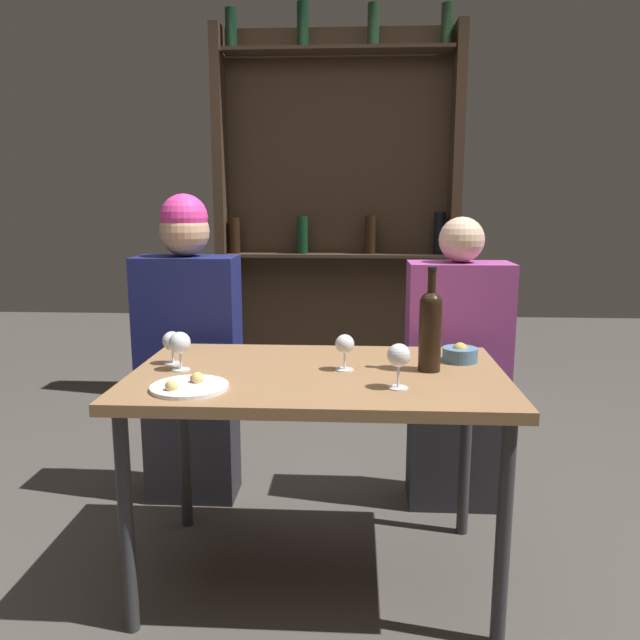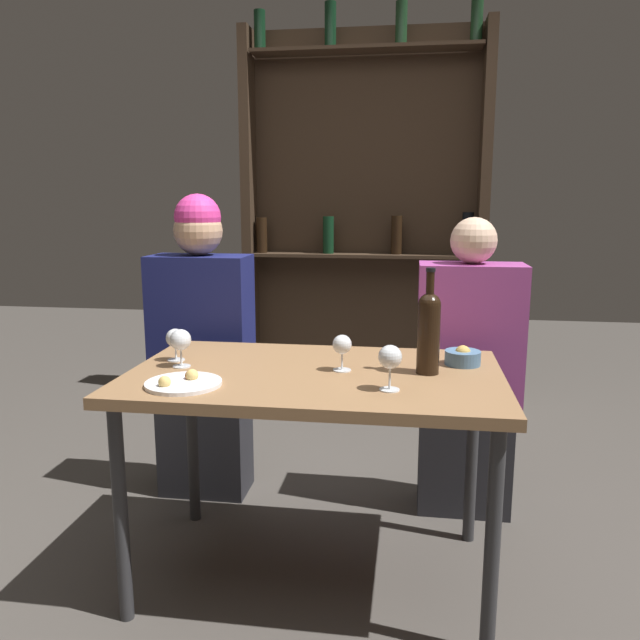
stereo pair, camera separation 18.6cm
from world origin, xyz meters
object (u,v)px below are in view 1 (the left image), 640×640
at_px(food_plate_0, 189,386).
at_px(seated_person_right, 456,374).
at_px(wine_glass_2, 172,342).
at_px(snack_bowl, 460,354).
at_px(wine_bottle, 430,327).
at_px(wine_glass_0, 399,357).
at_px(seated_person_left, 190,356).
at_px(wine_glass_3, 345,345).
at_px(wine_glass_1, 180,344).

distance_m(food_plate_0, seated_person_right, 1.22).
relative_size(wine_glass_2, snack_bowl, 0.94).
bearing_deg(food_plate_0, wine_bottle, 18.40).
height_order(wine_glass_2, food_plate_0, wine_glass_2).
height_order(wine_glass_0, seated_person_left, seated_person_left).
bearing_deg(seated_person_left, wine_glass_3, -39.49).
distance_m(wine_bottle, seated_person_right, 0.65).
bearing_deg(wine_glass_3, food_plate_0, -152.86).
xyz_separation_m(wine_glass_3, seated_person_right, (0.46, 0.55, -0.25)).
bearing_deg(wine_glass_2, wine_bottle, -2.43).
xyz_separation_m(snack_bowl, seated_person_left, (-1.07, 0.42, -0.13)).
bearing_deg(wine_glass_3, seated_person_left, 140.51).
height_order(wine_bottle, wine_glass_0, wine_bottle).
height_order(wine_glass_2, wine_glass_3, wine_glass_3).
bearing_deg(wine_glass_1, wine_glass_0, -13.08).
height_order(wine_bottle, snack_bowl, wine_bottle).
distance_m(wine_glass_2, wine_glass_3, 0.59).
bearing_deg(snack_bowl, wine_glass_3, -161.15).
bearing_deg(wine_glass_3, wine_glass_0, -49.99).
xyz_separation_m(wine_bottle, wine_glass_1, (-0.82, -0.04, -0.06)).
bearing_deg(wine_glass_3, snack_bowl, 18.85).
height_order(food_plate_0, seated_person_right, seated_person_right).
distance_m(snack_bowl, seated_person_left, 1.15).
distance_m(wine_glass_1, wine_glass_2, 0.09).
distance_m(wine_glass_2, seated_person_left, 0.54).
height_order(wine_glass_2, seated_person_left, seated_person_left).
height_order(wine_bottle, food_plate_0, wine_bottle).
bearing_deg(snack_bowl, wine_glass_2, -174.84).
distance_m(wine_glass_3, seated_person_left, 0.89).
relative_size(wine_bottle, snack_bowl, 2.83).
distance_m(wine_bottle, wine_glass_3, 0.28).
relative_size(wine_glass_0, wine_glass_1, 1.06).
bearing_deg(wine_bottle, snack_bowl, 46.22).
height_order(wine_glass_2, seated_person_right, seated_person_right).
distance_m(snack_bowl, seated_person_right, 0.46).
relative_size(wine_glass_1, food_plate_0, 0.56).
bearing_deg(food_plate_0, wine_glass_1, 111.96).
height_order(wine_glass_0, wine_glass_2, wine_glass_0).
relative_size(wine_bottle, wine_glass_3, 2.84).
distance_m(wine_bottle, food_plate_0, 0.79).
distance_m(wine_glass_0, wine_glass_1, 0.72).
bearing_deg(seated_person_left, wine_glass_2, -80.86).
xyz_separation_m(wine_bottle, seated_person_left, (-0.95, 0.54, -0.25)).
height_order(snack_bowl, seated_person_right, seated_person_right).
bearing_deg(wine_glass_3, seated_person_right, 50.42).
bearing_deg(wine_glass_0, wine_glass_3, 130.01).
bearing_deg(wine_glass_0, wine_bottle, 60.73).
distance_m(food_plate_0, seated_person_left, 0.82).
distance_m(wine_bottle, wine_glass_0, 0.24).
bearing_deg(seated_person_right, wine_glass_0, -111.46).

